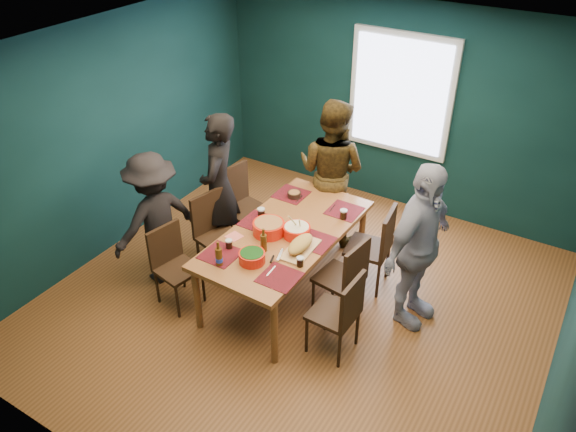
% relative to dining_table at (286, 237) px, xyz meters
% --- Properties ---
extents(room, '(5.01, 5.01, 2.71)m').
position_rel_dining_table_xyz_m(room, '(0.23, 0.18, 0.66)').
color(room, brown).
rests_on(room, ground).
extents(dining_table, '(1.09, 2.09, 0.79)m').
position_rel_dining_table_xyz_m(dining_table, '(0.00, 0.00, 0.00)').
color(dining_table, '#9A592E').
rests_on(dining_table, floor).
extents(chair_left_far, '(0.54, 0.54, 1.00)m').
position_rel_dining_table_xyz_m(chair_left_far, '(-0.97, 0.53, -0.13)').
color(chair_left_far, black).
rests_on(chair_left_far, floor).
extents(chair_left_mid, '(0.53, 0.53, 0.97)m').
position_rel_dining_table_xyz_m(chair_left_mid, '(-0.88, -0.09, -0.14)').
color(chair_left_mid, black).
rests_on(chair_left_mid, floor).
extents(chair_left_near, '(0.48, 0.48, 0.90)m').
position_rel_dining_table_xyz_m(chair_left_near, '(-0.95, -0.74, -0.19)').
color(chair_left_near, black).
rests_on(chair_left_near, floor).
extents(chair_right_far, '(0.50, 0.50, 0.99)m').
position_rel_dining_table_xyz_m(chair_right_far, '(0.79, 0.58, -0.14)').
color(chair_right_far, black).
rests_on(chair_right_far, floor).
extents(chair_right_mid, '(0.48, 0.48, 0.95)m').
position_rel_dining_table_xyz_m(chair_right_mid, '(0.73, -0.04, -0.16)').
color(chair_right_mid, black).
rests_on(chair_right_mid, floor).
extents(chair_right_near, '(0.43, 0.43, 0.92)m').
position_rel_dining_table_xyz_m(chair_right_near, '(0.92, -0.52, -0.17)').
color(chair_right_near, black).
rests_on(chair_right_near, floor).
extents(person_far_left, '(0.64, 0.77, 1.79)m').
position_rel_dining_table_xyz_m(person_far_left, '(-1.02, 0.22, 0.18)').
color(person_far_left, black).
rests_on(person_far_left, floor).
extents(person_back, '(0.88, 0.68, 1.79)m').
position_rel_dining_table_xyz_m(person_back, '(-0.12, 1.23, 0.18)').
color(person_back, black).
rests_on(person_back, floor).
extents(person_right, '(0.64, 1.12, 1.79)m').
position_rel_dining_table_xyz_m(person_right, '(1.31, 0.30, 0.18)').
color(person_right, white).
rests_on(person_right, floor).
extents(person_near_left, '(0.81, 1.11, 1.55)m').
position_rel_dining_table_xyz_m(person_near_left, '(-1.34, -0.52, 0.06)').
color(person_near_left, black).
rests_on(person_near_left, floor).
extents(bowl_salad, '(0.33, 0.33, 0.14)m').
position_rel_dining_table_xyz_m(bowl_salad, '(-0.14, -0.12, 0.15)').
color(bowl_salad, red).
rests_on(bowl_salad, dining_table).
extents(bowl_dumpling, '(0.28, 0.28, 0.26)m').
position_rel_dining_table_xyz_m(bowl_dumpling, '(0.13, -0.01, 0.14)').
color(bowl_dumpling, red).
rests_on(bowl_dumpling, dining_table).
extents(bowl_herbs, '(0.26, 0.26, 0.11)m').
position_rel_dining_table_xyz_m(bowl_herbs, '(-0.01, -0.61, 0.13)').
color(bowl_herbs, red).
rests_on(bowl_herbs, dining_table).
extents(cutting_board, '(0.29, 0.60, 0.13)m').
position_rel_dining_table_xyz_m(cutting_board, '(0.29, -0.21, 0.13)').
color(cutting_board, tan).
rests_on(cutting_board, dining_table).
extents(small_bowl, '(0.16, 0.16, 0.07)m').
position_rel_dining_table_xyz_m(small_bowl, '(-0.28, 0.64, 0.11)').
color(small_bowl, black).
rests_on(small_bowl, dining_table).
extents(beer_bottle_a, '(0.07, 0.07, 0.27)m').
position_rel_dining_table_xyz_m(beer_bottle_a, '(-0.25, -0.81, 0.17)').
color(beer_bottle_a, '#472A0C').
rests_on(beer_bottle_a, dining_table).
extents(beer_bottle_b, '(0.07, 0.07, 0.26)m').
position_rel_dining_table_xyz_m(beer_bottle_b, '(-0.01, -0.40, 0.17)').
color(beer_bottle_b, '#472A0C').
rests_on(beer_bottle_b, dining_table).
extents(cola_glass_a, '(0.07, 0.07, 0.10)m').
position_rel_dining_table_xyz_m(cola_glass_a, '(-0.33, -0.54, 0.13)').
color(cola_glass_a, black).
rests_on(cola_glass_a, dining_table).
extents(cola_glass_b, '(0.07, 0.07, 0.10)m').
position_rel_dining_table_xyz_m(cola_glass_b, '(0.41, -0.42, 0.13)').
color(cola_glass_b, black).
rests_on(cola_glass_b, dining_table).
extents(cola_glass_c, '(0.08, 0.08, 0.11)m').
position_rel_dining_table_xyz_m(cola_glass_c, '(0.40, 0.53, 0.13)').
color(cola_glass_c, black).
rests_on(cola_glass_c, dining_table).
extents(cola_glass_d, '(0.08, 0.08, 0.11)m').
position_rel_dining_table_xyz_m(cola_glass_d, '(-0.37, 0.09, 0.14)').
color(cola_glass_d, black).
rests_on(cola_glass_d, dining_table).
extents(napkin_a, '(0.18, 0.18, 0.00)m').
position_rel_dining_table_xyz_m(napkin_a, '(0.39, 0.08, 0.08)').
color(napkin_a, '#DB675C').
rests_on(napkin_a, dining_table).
extents(napkin_b, '(0.17, 0.17, 0.00)m').
position_rel_dining_table_xyz_m(napkin_b, '(-0.40, -0.35, 0.08)').
color(napkin_b, '#DB675C').
rests_on(napkin_b, dining_table).
extents(napkin_c, '(0.22, 0.22, 0.00)m').
position_rel_dining_table_xyz_m(napkin_c, '(0.38, -0.75, 0.08)').
color(napkin_c, '#DB675C').
rests_on(napkin_c, dining_table).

